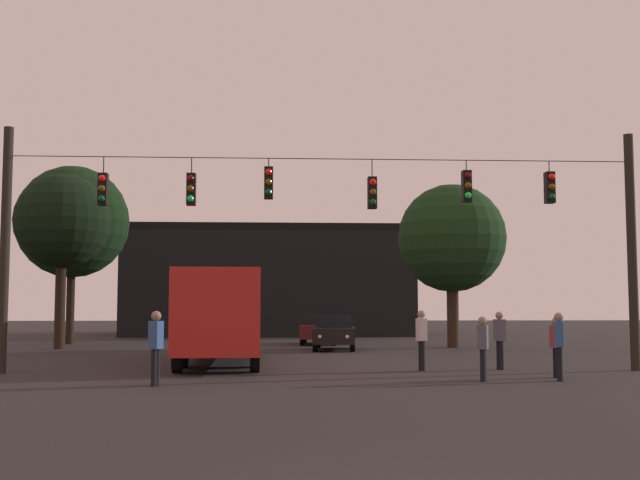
{
  "coord_description": "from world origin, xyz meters",
  "views": [
    {
      "loc": [
        -1.38,
        -7.66,
        1.87
      ],
      "look_at": [
        -0.2,
        14.83,
        3.79
      ],
      "focal_mm": 44.7,
      "sensor_mm": 36.0,
      "label": 1
    }
  ],
  "objects_px": {
    "pedestrian_far_side": "(156,343)",
    "tree_right_far": "(73,222)",
    "pedestrian_crossing_left": "(556,344)",
    "pedestrian_near_bus": "(483,345)",
    "car_far_left": "(319,329)",
    "tree_left_silhouette": "(62,222)",
    "car_near_right": "(335,332)",
    "tree_behind_building": "(452,239)",
    "pedestrian_trailing": "(422,336)",
    "pedestrian_crossing_center": "(559,342)",
    "pedestrian_crossing_right": "(500,337)",
    "city_bus": "(222,308)"
  },
  "relations": [
    {
      "from": "car_near_right",
      "to": "tree_right_far",
      "type": "relative_size",
      "value": 0.48
    },
    {
      "from": "pedestrian_near_bus",
      "to": "pedestrian_far_side",
      "type": "xyz_separation_m",
      "value": [
        -8.16,
        -0.79,
        0.09
      ]
    },
    {
      "from": "pedestrian_crossing_left",
      "to": "pedestrian_trailing",
      "type": "distance_m",
      "value": 4.07
    },
    {
      "from": "pedestrian_crossing_center",
      "to": "pedestrian_trailing",
      "type": "xyz_separation_m",
      "value": [
        -2.93,
        3.49,
        0.03
      ]
    },
    {
      "from": "pedestrian_crossing_left",
      "to": "pedestrian_near_bus",
      "type": "xyz_separation_m",
      "value": [
        -2.25,
        -0.98,
        0.02
      ]
    },
    {
      "from": "pedestrian_far_side",
      "to": "tree_right_far",
      "type": "relative_size",
      "value": 0.19
    },
    {
      "from": "pedestrian_crossing_right",
      "to": "tree_right_far",
      "type": "xyz_separation_m",
      "value": [
        -17.46,
        17.89,
        5.33
      ]
    },
    {
      "from": "pedestrian_crossing_left",
      "to": "tree_left_silhouette",
      "type": "height_order",
      "value": "tree_left_silhouette"
    },
    {
      "from": "pedestrian_trailing",
      "to": "car_far_left",
      "type": "bearing_deg",
      "value": 97.16
    },
    {
      "from": "city_bus",
      "to": "pedestrian_crossing_center",
      "type": "bearing_deg",
      "value": -38.74
    },
    {
      "from": "pedestrian_near_bus",
      "to": "pedestrian_far_side",
      "type": "height_order",
      "value": "pedestrian_far_side"
    },
    {
      "from": "car_near_right",
      "to": "tree_behind_building",
      "type": "bearing_deg",
      "value": 16.78
    },
    {
      "from": "pedestrian_crossing_left",
      "to": "tree_left_silhouette",
      "type": "distance_m",
      "value": 23.93
    },
    {
      "from": "pedestrian_crossing_left",
      "to": "tree_behind_building",
      "type": "distance_m",
      "value": 16.7
    },
    {
      "from": "city_bus",
      "to": "pedestrian_near_bus",
      "type": "xyz_separation_m",
      "value": [
        7.14,
        -7.33,
        -0.93
      ]
    },
    {
      "from": "pedestrian_trailing",
      "to": "tree_behind_building",
      "type": "distance_m",
      "value": 14.77
    },
    {
      "from": "pedestrian_crossing_right",
      "to": "tree_behind_building",
      "type": "bearing_deg",
      "value": 83.51
    },
    {
      "from": "car_near_right",
      "to": "pedestrian_crossing_left",
      "type": "height_order",
      "value": "pedestrian_crossing_left"
    },
    {
      "from": "pedestrian_crossing_left",
      "to": "tree_left_silhouette",
      "type": "xyz_separation_m",
      "value": [
        -17.39,
        15.69,
        4.9
      ]
    },
    {
      "from": "tree_left_silhouette",
      "to": "tree_behind_building",
      "type": "bearing_deg",
      "value": 1.39
    },
    {
      "from": "car_far_left",
      "to": "tree_behind_building",
      "type": "relative_size",
      "value": 0.57
    },
    {
      "from": "pedestrian_far_side",
      "to": "pedestrian_crossing_right",
      "type": "bearing_deg",
      "value": 25.32
    },
    {
      "from": "tree_behind_building",
      "to": "pedestrian_crossing_center",
      "type": "bearing_deg",
      "value": -93.44
    },
    {
      "from": "tree_behind_building",
      "to": "tree_left_silhouette",
      "type": "bearing_deg",
      "value": -178.61
    },
    {
      "from": "car_far_left",
      "to": "pedestrian_crossing_right",
      "type": "bearing_deg",
      "value": -74.83
    },
    {
      "from": "car_near_right",
      "to": "tree_left_silhouette",
      "type": "bearing_deg",
      "value": 174.09
    },
    {
      "from": "pedestrian_crossing_left",
      "to": "tree_behind_building",
      "type": "relative_size",
      "value": 0.21
    },
    {
      "from": "car_far_left",
      "to": "pedestrian_crossing_left",
      "type": "bearing_deg",
      "value": -74.86
    },
    {
      "from": "tree_behind_building",
      "to": "pedestrian_crossing_left",
      "type": "bearing_deg",
      "value": -92.72
    },
    {
      "from": "city_bus",
      "to": "tree_left_silhouette",
      "type": "xyz_separation_m",
      "value": [
        -7.99,
        9.34,
        3.94
      ]
    },
    {
      "from": "pedestrian_crossing_right",
      "to": "pedestrian_near_bus",
      "type": "xyz_separation_m",
      "value": [
        -1.5,
        -3.78,
        -0.07
      ]
    },
    {
      "from": "car_near_right",
      "to": "pedestrian_crossing_right",
      "type": "relative_size",
      "value": 2.54
    },
    {
      "from": "pedestrian_crossing_center",
      "to": "pedestrian_near_bus",
      "type": "height_order",
      "value": "pedestrian_crossing_center"
    },
    {
      "from": "tree_behind_building",
      "to": "pedestrian_far_side",
      "type": "bearing_deg",
      "value": -121.99
    },
    {
      "from": "pedestrian_crossing_left",
      "to": "car_far_left",
      "type": "bearing_deg",
      "value": 105.14
    },
    {
      "from": "pedestrian_trailing",
      "to": "tree_left_silhouette",
      "type": "xyz_separation_m",
      "value": [
        -14.19,
        13.18,
        4.78
      ]
    },
    {
      "from": "pedestrian_near_bus",
      "to": "tree_left_silhouette",
      "type": "height_order",
      "value": "tree_left_silhouette"
    },
    {
      "from": "pedestrian_far_side",
      "to": "tree_right_far",
      "type": "bearing_deg",
      "value": 109.15
    },
    {
      "from": "tree_left_silhouette",
      "to": "car_near_right",
      "type": "bearing_deg",
      "value": -5.91
    },
    {
      "from": "pedestrian_crossing_center",
      "to": "tree_left_silhouette",
      "type": "height_order",
      "value": "tree_left_silhouette"
    },
    {
      "from": "city_bus",
      "to": "tree_behind_building",
      "type": "bearing_deg",
      "value": 43.9
    },
    {
      "from": "pedestrian_crossing_left",
      "to": "pedestrian_near_bus",
      "type": "bearing_deg",
      "value": -156.57
    },
    {
      "from": "pedestrian_near_bus",
      "to": "tree_behind_building",
      "type": "height_order",
      "value": "tree_behind_building"
    },
    {
      "from": "city_bus",
      "to": "pedestrian_near_bus",
      "type": "height_order",
      "value": "city_bus"
    },
    {
      "from": "car_far_left",
      "to": "pedestrian_trailing",
      "type": "relative_size",
      "value": 2.48
    },
    {
      "from": "car_near_right",
      "to": "pedestrian_far_side",
      "type": "xyz_separation_m",
      "value": [
        -5.45,
        -16.17,
        0.23
      ]
    },
    {
      "from": "pedestrian_crossing_center",
      "to": "tree_behind_building",
      "type": "xyz_separation_m",
      "value": [
        1.03,
        17.1,
        4.15
      ]
    },
    {
      "from": "tree_left_silhouette",
      "to": "pedestrian_crossing_center",
      "type": "bearing_deg",
      "value": -44.22
    },
    {
      "from": "tree_right_far",
      "to": "city_bus",
      "type": "bearing_deg",
      "value": -58.44
    },
    {
      "from": "pedestrian_near_bus",
      "to": "pedestrian_trailing",
      "type": "xyz_separation_m",
      "value": [
        -0.95,
        3.49,
        0.09
      ]
    }
  ]
}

